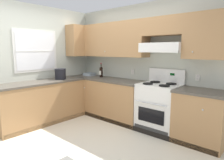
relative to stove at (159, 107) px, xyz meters
name	(u,v)px	position (x,y,z in m)	size (l,w,h in m)	color
ground_plane	(80,139)	(-0.87, -1.25, -0.48)	(7.04, 7.04, 0.00)	beige
wall_back	(147,54)	(-0.47, 0.27, 1.00)	(4.68, 0.57, 2.55)	beige
wall_left	(41,60)	(-2.46, -1.03, 0.87)	(0.47, 4.00, 2.55)	beige
counter_back_run	(126,102)	(-0.78, -0.01, -0.03)	(3.60, 0.65, 0.91)	#A87A4C
counter_left_run	(42,102)	(-2.12, -1.26, -0.03)	(0.63, 1.91, 0.91)	#A87A4C
stove	(159,107)	(0.00, 0.00, 0.00)	(0.76, 0.62, 1.20)	white
wine_bottle	(101,71)	(-1.63, 0.08, 0.57)	(0.08, 0.08, 0.35)	black
bowl	(89,75)	(-2.08, 0.10, 0.46)	(0.28, 0.21, 0.07)	#9EADB7
bucket	(60,74)	(-2.08, -0.79, 0.56)	(0.26, 0.26, 0.24)	black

